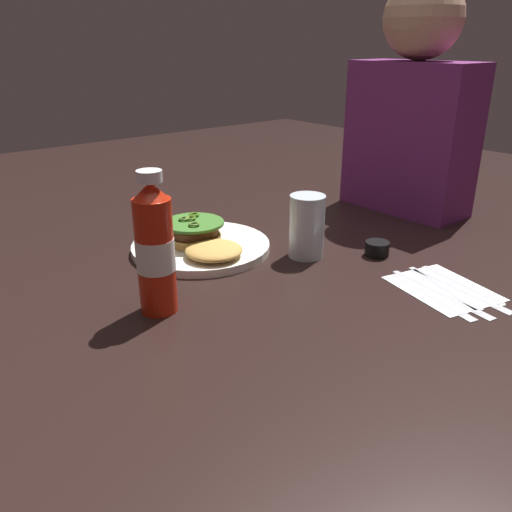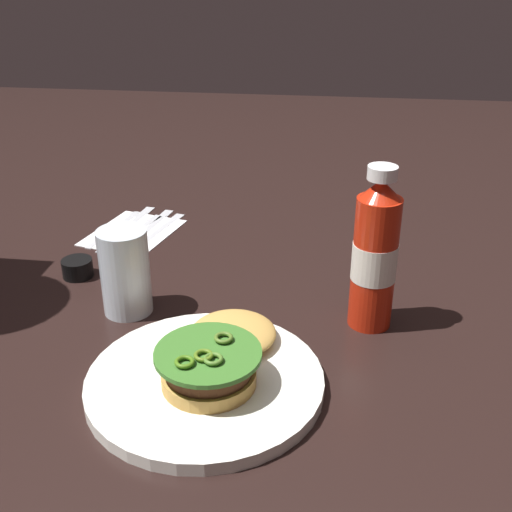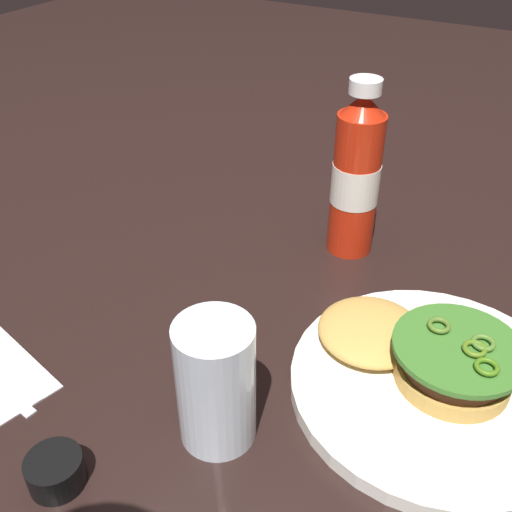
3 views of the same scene
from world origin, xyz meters
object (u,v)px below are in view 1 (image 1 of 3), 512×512
Objects in this scene: water_glass at (307,226)px; spoon_utensil at (473,288)px; condiment_cup at (377,249)px; diner_person at (413,107)px; steak_knife at (436,297)px; dinner_plate at (200,247)px; butter_knife at (464,290)px; fork_utensil at (450,291)px; burger_sandwich at (201,238)px; table_knife at (446,295)px; napkin at (443,288)px; ketchup_bottle at (155,249)px.

water_glass is 0.71× the size of spoon_utensil.
diner_person is (-0.16, 0.32, 0.25)m from condiment_cup.
steak_knife and spoon_utensil have the same top height.
butter_knife is at bearing 27.90° from dinner_plate.
fork_utensil is (0.00, 0.04, -0.00)m from steak_knife.
butter_knife is at bearing 29.93° from burger_sandwich.
table_knife is at bearing 24.31° from dinner_plate.
diner_person reaches higher than fork_utensil.
butter_knife is at bearing -42.34° from diner_person.
burger_sandwich reaches higher than spoon_utensil.
table_knife is 0.06m from spoon_utensil.
butter_knife reaches higher than napkin.
diner_person is at bearing 134.69° from fork_utensil.
table_knife is at bearing -48.64° from napkin.
diner_person reaches higher than spoon_utensil.
fork_utensil is at bearing -12.55° from condiment_cup.
steak_knife is 0.04m from fork_utensil.
spoon_utensil is (0.47, 0.26, -0.00)m from dinner_plate.
steak_knife is at bearing 54.50° from ketchup_bottle.
ketchup_bottle reaches higher than butter_knife.
water_glass is 0.48m from diner_person.
water_glass reaches higher than dinner_plate.
condiment_cup is at bearing 162.68° from table_knife.
ketchup_bottle is 0.56m from spoon_utensil.
condiment_cup is 0.21m from butter_knife.
table_knife is at bearing 55.32° from ketchup_bottle.
burger_sandwich is at bearing -153.66° from table_knife.
fork_utensil is (0.28, 0.42, -0.10)m from ketchup_bottle.
burger_sandwich is 1.08× the size of steak_knife.
napkin is 1.00× the size of fork_utensil.
burger_sandwich is at bearing -97.12° from diner_person.
table_knife is (0.02, -0.02, 0.00)m from napkin.
ketchup_bottle is 1.29× the size of spoon_utensil.
table_knife is (0.01, 0.02, 0.00)m from steak_knife.
steak_knife is at bearing -23.66° from condiment_cup.
fork_utensil is at bearing -45.31° from diner_person.
diner_person is (-0.07, 0.43, 0.20)m from water_glass.
butter_knife is at bearing 74.62° from steak_knife.
fork_utensil is 0.31× the size of diner_person.
dinner_plate is at bearing 131.17° from ketchup_bottle.
diner_person reaches higher than steak_knife.
condiment_cup is at bearing 168.13° from napkin.
table_knife is 0.02m from fork_utensil.
dinner_plate is at bearing -155.69° from table_knife.
dinner_plate is 1.48× the size of steak_knife.
steak_knife is (0.19, -0.08, -0.01)m from condiment_cup.
burger_sandwich is 0.36m from condiment_cup.
fork_utensil is at bearing -117.48° from spoon_utensil.
ketchup_bottle is at bearing -84.19° from diner_person.
burger_sandwich is 0.48m from table_knife.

